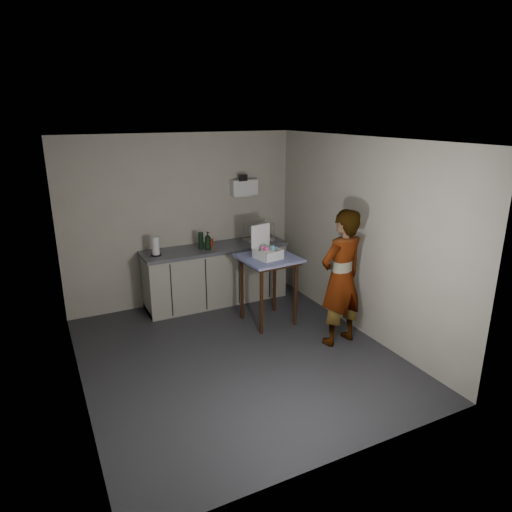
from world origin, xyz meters
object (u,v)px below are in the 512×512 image
soda_can (211,242)px  dish_rack (258,237)px  paper_towel (156,247)px  kitchen_counter (216,276)px  side_table (269,266)px  soap_bottle (208,241)px  standing_man (341,278)px  bakery_box (267,251)px  dark_bottle (201,241)px

soda_can → dish_rack: dish_rack is taller
paper_towel → dish_rack: 1.67m
kitchen_counter → soda_can: (-0.03, 0.07, 0.54)m
side_table → paper_towel: bearing=140.3°
side_table → soap_bottle: soap_bottle is taller
standing_man → soda_can: standing_man is taller
paper_towel → bakery_box: bakery_box is taller
dark_bottle → dish_rack: 0.98m
dark_bottle → paper_towel: bearing=-179.1°
soap_bottle → soda_can: 0.21m
soap_bottle → dish_rack: dish_rack is taller
dark_bottle → paper_towel: (-0.69, -0.01, 0.00)m
standing_man → soap_bottle: 2.15m
soda_can → dish_rack: bearing=-4.7°
kitchen_counter → bakery_box: 1.26m
side_table → bakery_box: bearing=-152.3°
kitchen_counter → standing_man: 2.21m
standing_man → side_table: bearing=-69.1°
kitchen_counter → soda_can: bearing=116.4°
soap_bottle → paper_towel: paper_towel is taller
standing_man → soap_bottle: (-1.08, 1.85, 0.16)m
kitchen_counter → dish_rack: size_ratio=5.18×
soap_bottle → paper_towel: bearing=175.7°
paper_towel → soda_can: bearing=6.3°
bakery_box → soap_bottle: bearing=107.1°
side_table → dish_rack: 1.07m
soap_bottle → dark_bottle: size_ratio=1.05×
soda_can → paper_towel: 0.90m
kitchen_counter → dark_bottle: 0.65m
dark_bottle → dish_rack: bearing=1.4°
kitchen_counter → side_table: bearing=-68.2°
soda_can → dish_rack: 0.78m
side_table → soap_bottle: (-0.55, 0.91, 0.20)m
paper_towel → dish_rack: size_ratio=0.63×
side_table → soap_bottle: size_ratio=3.58×
soap_bottle → standing_man: bearing=-59.8°
standing_man → bakery_box: size_ratio=4.00×
kitchen_counter → standing_man: bearing=-64.4°
soda_can → bakery_box: (0.39, -1.09, 0.11)m
soap_bottle → bakery_box: (0.51, -0.93, 0.03)m
soap_bottle → paper_towel: size_ratio=0.99×
soap_bottle → side_table: bearing=-59.0°
side_table → dark_bottle: 1.18m
side_table → soda_can: soda_can is taller
paper_towel → standing_man: bearing=-45.8°
standing_man → dish_rack: (-0.19, 1.95, 0.09)m
kitchen_counter → paper_towel: (-0.92, -0.03, 0.61)m
paper_towel → soap_bottle: bearing=-4.3°
kitchen_counter → soap_bottle: 0.64m
standing_man → paper_towel: (-1.86, 1.91, 0.15)m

